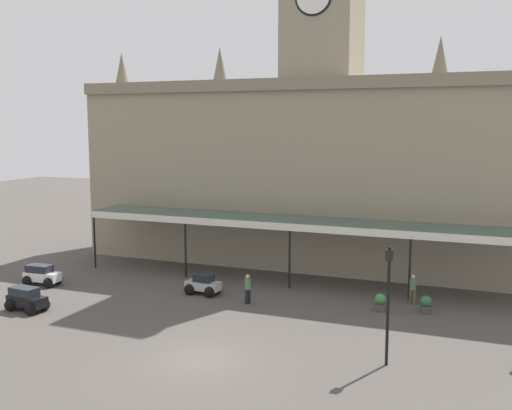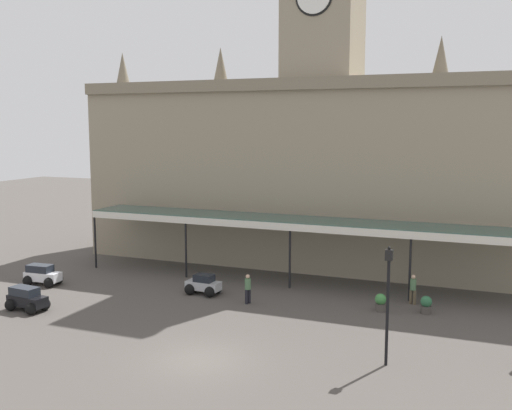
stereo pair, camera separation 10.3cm
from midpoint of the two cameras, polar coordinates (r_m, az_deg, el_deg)
The scene contains 11 objects.
ground_plane at distance 26.35m, azimuth -5.40°, elevation -14.52°, with size 140.00×140.00×0.00m, color #4C4642.
station_building at distance 42.27m, azimuth 6.35°, elevation 4.09°, with size 34.61×6.74×22.26m.
entrance_canopy at distance 37.32m, azimuth 3.98°, elevation -1.58°, with size 28.79×3.26×4.10m.
car_black_estate at distance 34.78m, azimuth -20.97°, elevation -8.49°, with size 2.33×1.69×1.27m.
car_white_estate at distance 39.82m, azimuth -19.68°, elevation -6.40°, with size 2.31×1.65×1.27m.
car_silver_sedan at distance 35.68m, azimuth -4.96°, elevation -7.69°, with size 2.09×1.59×1.19m.
pedestrian_near_entrance at distance 34.64m, azimuth 14.86°, elevation -7.70°, with size 0.38×0.34×1.67m.
pedestrian_beside_cars at distance 33.61m, azimuth -0.70°, elevation -7.91°, with size 0.34×0.37×1.67m.
victorian_lamppost at distance 25.29m, azimuth 12.62°, elevation -8.15°, with size 0.30×0.30×5.04m.
planter_by_canopy at distance 33.10m, azimuth 11.91°, elevation -9.08°, with size 0.60×0.60×0.96m.
planter_near_kerb at distance 33.26m, azimuth 16.04°, elevation -9.14°, with size 0.60×0.60×0.96m.
Camera 2 is at (11.31, -21.63, 9.93)m, focal length 41.85 mm.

